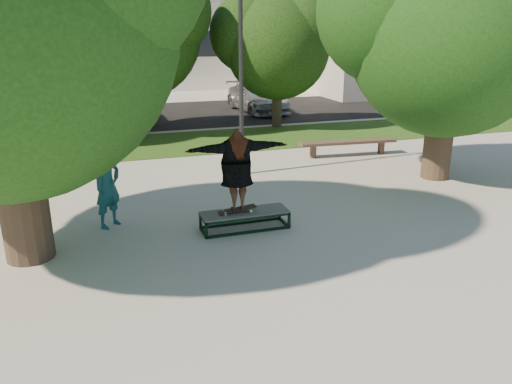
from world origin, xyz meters
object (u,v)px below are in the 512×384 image
object	(u,v)px
car_silver_b	(257,98)
lamppost	(241,60)
car_silver_a	(74,110)
car_grey	(112,103)
bench	(348,143)
tree_right	(447,23)
grind_box	(245,220)
bystander	(107,185)
car_dark	(45,106)

from	to	relation	value
car_silver_b	lamppost	bearing A→B (deg)	-115.09
lamppost	car_silver_a	world-z (taller)	lamppost
car_grey	bench	bearing A→B (deg)	-55.15
lamppost	car_silver_b	xyz separation A→B (m)	(3.97, 10.61, -2.47)
tree_right	grind_box	bearing A→B (deg)	-161.68
tree_right	bystander	bearing A→B (deg)	-173.60
grind_box	car_grey	distance (m)	14.10
tree_right	car_dark	distance (m)	17.06
grind_box	bystander	bearing A→B (deg)	158.71
car_grey	car_dark	bearing A→B (deg)	161.39
lamppost	grind_box	xyz separation A→B (m)	(-1.12, -3.91, -2.96)
lamppost	car_grey	world-z (taller)	lamppost
lamppost	car_silver_a	xyz separation A→B (m)	(-4.58, 8.50, -2.36)
tree_right	lamppost	distance (m)	5.36
tree_right	car_silver_a	bearing A→B (deg)	132.37
car_silver_a	grind_box	bearing A→B (deg)	-82.99
car_grey	car_silver_b	bearing A→B (deg)	2.13
car_grey	car_silver_a	bearing A→B (deg)	-138.08
bystander	car_silver_b	size ratio (longest dim) A/B	0.38
bystander	bench	distance (m)	8.59
bystander	car_dark	bearing A→B (deg)	57.67
car_grey	car_silver_b	world-z (taller)	car_grey
tree_right	car_silver_b	xyz separation A→B (m)	(-0.95, 12.53, -3.41)
lamppost	bystander	world-z (taller)	lamppost
car_silver_a	car_dark	bearing A→B (deg)	109.52
tree_right	bystander	xyz separation A→B (m)	(-8.67, -0.97, -3.20)
bench	bystander	bearing A→B (deg)	-148.31
tree_right	grind_box	distance (m)	7.46
bystander	grind_box	bearing A→B (deg)	-62.29
grind_box	car_silver_a	bearing A→B (deg)	105.60
tree_right	bench	distance (m)	4.80
car_silver_b	grind_box	bearing A→B (deg)	-113.87
car_dark	grind_box	bearing A→B (deg)	-67.66
tree_right	car_dark	size ratio (longest dim) A/B	1.60
lamppost	car_grey	distance (m)	10.74
bystander	car_silver_a	distance (m)	11.42
lamppost	car_dark	size ratio (longest dim) A/B	1.50
grind_box	car_silver_a	size ratio (longest dim) A/B	0.39
tree_right	bench	xyz separation A→B (m)	(-1.02, 2.92, -3.68)
bench	car_grey	xyz separation A→B (m)	(-6.90, 9.05, 0.41)
car_dark	car_grey	world-z (taller)	car_grey
bench	lamppost	bearing A→B (deg)	-160.87
car_dark	lamppost	bearing A→B (deg)	-57.13
car_dark	car_silver_b	bearing A→B (deg)	3.07
bystander	car_dark	world-z (taller)	bystander
lamppost	car_silver_b	distance (m)	11.60
car_silver_b	bystander	bearing A→B (deg)	-124.33
lamppost	grind_box	bearing A→B (deg)	-105.92
tree_right	car_silver_b	bearing A→B (deg)	94.32
car_grey	car_silver_b	distance (m)	7.00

